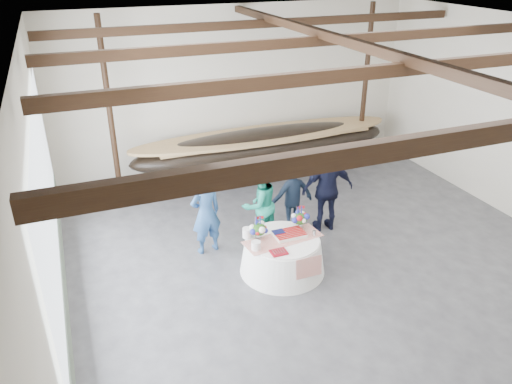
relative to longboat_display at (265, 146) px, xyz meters
name	(u,v)px	position (x,y,z in m)	size (l,w,h in m)	color
floor	(344,280)	(-0.46, -5.10, -0.88)	(10.00, 12.00, 0.01)	#3D3D42
wall_back	(237,91)	(-0.46, 0.90, 1.37)	(10.00, 0.02, 4.50)	silver
wall_left	(45,227)	(-5.46, -5.10, 1.37)	(0.02, 12.00, 4.50)	silver
ceiling	(367,39)	(-0.46, -5.10, 3.62)	(10.00, 12.00, 0.01)	white
pavilion_structure	(337,61)	(-0.46, -4.24, 3.12)	(9.80, 11.76, 4.50)	black
open_bay	(53,220)	(-5.41, -4.10, 0.94)	(0.03, 7.00, 3.20)	silver
longboat_display	(265,146)	(0.00, 0.00, 0.00)	(7.39, 1.48, 1.39)	black
banquet_table	(282,255)	(-1.44, -4.34, -0.53)	(1.67, 1.67, 0.72)	white
tabletop_items	(279,228)	(-1.46, -4.18, -0.02)	(1.60, 0.97, 0.40)	#B42012
guest_woman_blue	(206,213)	(-2.61, -3.11, 0.01)	(0.66, 0.43, 1.80)	#284E82
guest_woman_teal	(259,204)	(-1.44, -3.13, 0.00)	(0.86, 0.67, 1.77)	#1D977D
guest_man_left	(291,193)	(-0.54, -2.82, -0.03)	(1.10, 0.63, 1.70)	black
guest_man_right	(328,189)	(0.15, -3.20, 0.11)	(1.17, 0.49, 1.99)	black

